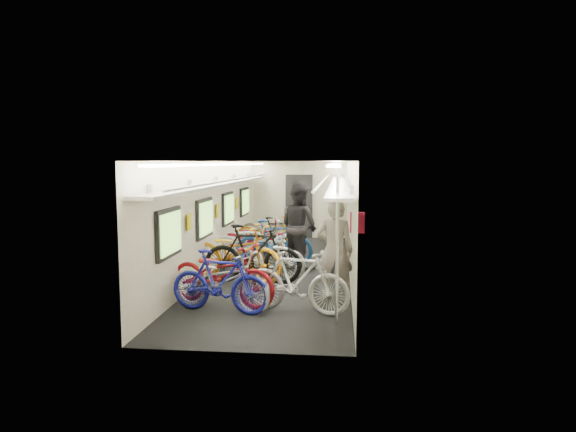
% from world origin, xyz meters
% --- Properties ---
extents(train_car_shell, '(10.00, 10.00, 10.00)m').
position_xyz_m(train_car_shell, '(-0.36, 0.71, 1.66)').
color(train_car_shell, black).
rests_on(train_car_shell, ground).
extents(bicycle_0, '(1.94, 1.26, 0.96)m').
position_xyz_m(bicycle_0, '(-0.62, -3.17, 0.48)').
color(bicycle_0, '#AEAEB3').
rests_on(bicycle_0, ground).
extents(bicycle_1, '(1.74, 0.82, 1.01)m').
position_xyz_m(bicycle_1, '(-0.60, -3.33, 0.50)').
color(bicycle_1, navy).
rests_on(bicycle_1, ground).
extents(bicycle_2, '(2.11, 1.32, 1.05)m').
position_xyz_m(bicycle_2, '(-0.67, -2.89, 0.52)').
color(bicycle_2, maroon).
rests_on(bicycle_2, ground).
extents(bicycle_3, '(1.97, 0.63, 1.17)m').
position_xyz_m(bicycle_3, '(-0.42, -1.34, 0.59)').
color(bicycle_3, black).
rests_on(bicycle_3, ground).
extents(bicycle_4, '(2.27, 1.48, 1.13)m').
position_xyz_m(bicycle_4, '(-0.81, -1.07, 0.56)').
color(bicycle_4, orange).
rests_on(bicycle_4, ground).
extents(bicycle_5, '(1.67, 0.64, 0.98)m').
position_xyz_m(bicycle_5, '(-0.19, -0.92, 0.49)').
color(bicycle_5, '#BDBEBF').
rests_on(bicycle_5, ground).
extents(bicycle_6, '(2.15, 1.09, 1.08)m').
position_xyz_m(bicycle_6, '(-0.69, 0.55, 0.54)').
color(bicycle_6, '#B5B6BA').
rests_on(bicycle_6, ground).
extents(bicycle_7, '(1.82, 0.66, 1.07)m').
position_xyz_m(bicycle_7, '(-0.22, 0.46, 0.54)').
color(bicycle_7, '#184591').
rests_on(bicycle_7, ground).
extents(bicycle_8, '(1.94, 0.94, 0.97)m').
position_xyz_m(bicycle_8, '(-0.80, 1.40, 0.49)').
color(bicycle_8, maroon).
rests_on(bicycle_8, ground).
extents(bicycle_9, '(1.59, 0.52, 0.94)m').
position_xyz_m(bicycle_9, '(-0.35, 2.25, 0.47)').
color(bicycle_9, black).
rests_on(bicycle_9, ground).
extents(bicycle_10, '(2.04, 1.18, 1.01)m').
position_xyz_m(bicycle_10, '(-0.62, 2.35, 0.51)').
color(bicycle_10, orange).
rests_on(bicycle_10, ground).
extents(bicycle_11, '(1.83, 0.94, 1.06)m').
position_xyz_m(bicycle_11, '(0.61, -3.23, 0.53)').
color(bicycle_11, silver).
rests_on(bicycle_11, ground).
extents(bicycle_12, '(2.17, 1.38, 1.08)m').
position_xyz_m(bicycle_12, '(-0.56, 2.70, 0.54)').
color(bicycle_12, slate).
rests_on(bicycle_12, ground).
extents(passenger_near, '(0.65, 0.43, 1.77)m').
position_xyz_m(passenger_near, '(1.20, -2.53, 0.89)').
color(passenger_near, gray).
rests_on(passenger_near, ground).
extents(passenger_mid, '(1.18, 1.17, 1.93)m').
position_xyz_m(passenger_mid, '(0.38, 0.15, 0.96)').
color(passenger_mid, black).
rests_on(passenger_mid, ground).
extents(backpack, '(0.27, 0.15, 0.38)m').
position_xyz_m(backpack, '(1.60, -1.70, 1.28)').
color(backpack, '#A31027').
rests_on(backpack, passenger_near).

